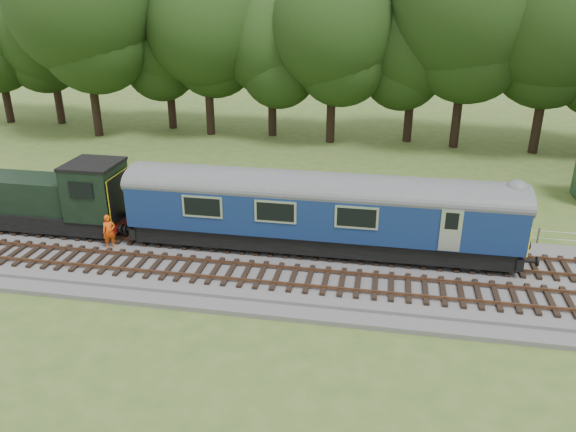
# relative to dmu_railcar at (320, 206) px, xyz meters

# --- Properties ---
(ground) EXTENTS (120.00, 120.00, 0.00)m
(ground) POSITION_rel_dmu_railcar_xyz_m (-1.42, -1.40, -2.61)
(ground) COLOR #3E6023
(ground) RESTS_ON ground
(ballast) EXTENTS (70.00, 7.00, 0.35)m
(ballast) POSITION_rel_dmu_railcar_xyz_m (-1.42, -1.40, -2.43)
(ballast) COLOR #4C4C4F
(ballast) RESTS_ON ground
(track_north) EXTENTS (67.20, 2.40, 0.21)m
(track_north) POSITION_rel_dmu_railcar_xyz_m (-1.42, -0.00, -2.19)
(track_north) COLOR black
(track_north) RESTS_ON ballast
(track_south) EXTENTS (67.20, 2.40, 0.21)m
(track_south) POSITION_rel_dmu_railcar_xyz_m (-1.42, -3.00, -2.19)
(track_south) COLOR black
(track_south) RESTS_ON ballast
(fence) EXTENTS (64.00, 0.12, 1.00)m
(fence) POSITION_rel_dmu_railcar_xyz_m (-1.42, 3.10, -2.61)
(fence) COLOR #6B6054
(fence) RESTS_ON ground
(tree_line) EXTENTS (70.00, 8.00, 18.00)m
(tree_line) POSITION_rel_dmu_railcar_xyz_m (-1.42, 20.60, -2.61)
(tree_line) COLOR black
(tree_line) RESTS_ON ground
(dmu_railcar) EXTENTS (18.05, 2.86, 3.88)m
(dmu_railcar) POSITION_rel_dmu_railcar_xyz_m (0.00, 0.00, 0.00)
(dmu_railcar) COLOR black
(dmu_railcar) RESTS_ON ground
(shunter_loco) EXTENTS (8.91, 2.60, 3.38)m
(shunter_loco) POSITION_rel_dmu_railcar_xyz_m (-13.93, 0.00, -0.63)
(shunter_loco) COLOR black
(shunter_loco) RESTS_ON ground
(worker) EXTENTS (0.73, 0.67, 1.68)m
(worker) POSITION_rel_dmu_railcar_xyz_m (-9.91, -1.54, -1.42)
(worker) COLOR #FB500D
(worker) RESTS_ON ballast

